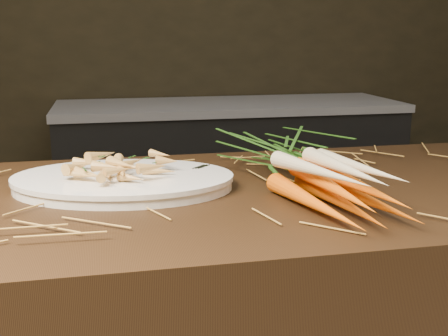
{
  "coord_description": "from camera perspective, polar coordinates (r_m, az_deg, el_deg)",
  "views": [
    {
      "loc": [
        -0.35,
        -0.73,
        1.2
      ],
      "look_at": [
        -0.14,
        0.24,
        0.96
      ],
      "focal_mm": 45.0,
      "sensor_mm": 36.0,
      "label": 1
    }
  ],
  "objects": [
    {
      "name": "back_counter",
      "position": [
        3.09,
        0.54,
        -1.06
      ],
      "size": [
        1.82,
        0.62,
        0.84
      ],
      "color": "black",
      "rests_on": "ground"
    },
    {
      "name": "straw_bedding",
      "position": [
        1.13,
        6.47,
        -1.49
      ],
      "size": [
        1.4,
        0.6,
        0.02
      ],
      "primitive_type": null,
      "color": "olive",
      "rests_on": "main_counter"
    },
    {
      "name": "root_veg_bunch",
      "position": [
        1.11,
        7.93,
        0.29
      ],
      "size": [
        0.23,
        0.55,
        0.1
      ],
      "rotation": [
        0.0,
        0.0,
        0.11
      ],
      "color": "#E24200",
      "rests_on": "main_counter"
    },
    {
      "name": "serving_platter",
      "position": [
        1.13,
        -10.19,
        -1.52
      ],
      "size": [
        0.48,
        0.36,
        0.02
      ],
      "primitive_type": null,
      "rotation": [
        0.0,
        0.0,
        -0.18
      ],
      "color": "white",
      "rests_on": "main_counter"
    },
    {
      "name": "roasted_veg_heap",
      "position": [
        1.12,
        -10.27,
        0.23
      ],
      "size": [
        0.23,
        0.19,
        0.05
      ],
      "primitive_type": null,
      "rotation": [
        0.0,
        0.0,
        -0.18
      ],
      "color": "gold",
      "rests_on": "serving_platter"
    },
    {
      "name": "serving_fork",
      "position": [
        1.09,
        -2.4,
        -1.07
      ],
      "size": [
        0.13,
        0.12,
        0.0
      ],
      "primitive_type": "cube",
      "rotation": [
        0.0,
        0.0,
        -0.8
      ],
      "color": "silver",
      "rests_on": "serving_platter"
    }
  ]
}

